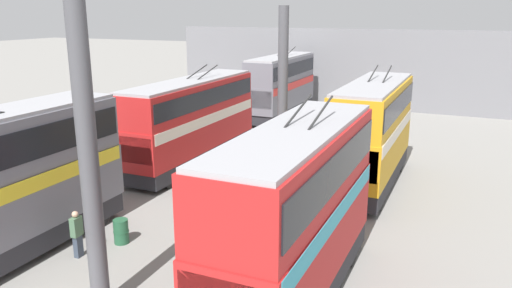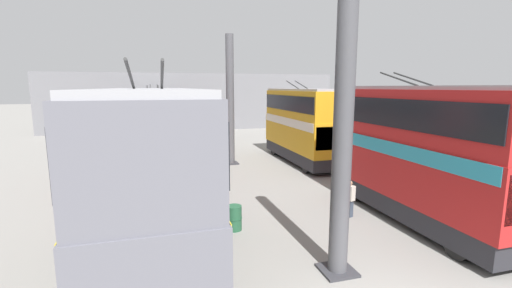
{
  "view_description": "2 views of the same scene",
  "coord_description": "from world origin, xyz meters",
  "px_view_note": "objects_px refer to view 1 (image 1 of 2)",
  "views": [
    {
      "loc": [
        -7.29,
        -9.48,
        8.56
      ],
      "look_at": [
        12.11,
        -0.91,
        2.89
      ],
      "focal_mm": 35.0,
      "sensor_mm": 36.0,
      "label": 1
    },
    {
      "loc": [
        -5.44,
        4.87,
        5.34
      ],
      "look_at": [
        11.5,
        -0.05,
        2.4
      ],
      "focal_mm": 24.0,
      "sensor_mm": 36.0,
      "label": 2
    }
  ],
  "objects_px": {
    "bus_right_mid": "(191,117)",
    "person_by_right_row": "(77,233)",
    "person_by_left_row": "(237,247)",
    "oil_drum": "(121,231)",
    "bus_right_far": "(281,83)",
    "bus_left_near": "(295,207)",
    "bus_right_near": "(6,177)",
    "bus_left_far": "(372,128)"
  },
  "relations": [
    {
      "from": "bus_right_mid",
      "to": "oil_drum",
      "type": "distance_m",
      "value": 10.62
    },
    {
      "from": "bus_left_far",
      "to": "oil_drum",
      "type": "relative_size",
      "value": 9.64
    },
    {
      "from": "person_by_left_row",
      "to": "bus_right_far",
      "type": "bearing_deg",
      "value": 90.48
    },
    {
      "from": "bus_left_far",
      "to": "bus_right_near",
      "type": "height_order",
      "value": "bus_right_near"
    },
    {
      "from": "person_by_left_row",
      "to": "oil_drum",
      "type": "bearing_deg",
      "value": 162.73
    },
    {
      "from": "person_by_right_row",
      "to": "oil_drum",
      "type": "distance_m",
      "value": 1.73
    },
    {
      "from": "bus_left_near",
      "to": "person_by_left_row",
      "type": "distance_m",
      "value": 3.46
    },
    {
      "from": "bus_right_near",
      "to": "person_by_right_row",
      "type": "bearing_deg",
      "value": -67.63
    },
    {
      "from": "bus_right_far",
      "to": "person_by_right_row",
      "type": "distance_m",
      "value": 25.74
    },
    {
      "from": "person_by_right_row",
      "to": "oil_drum",
      "type": "relative_size",
      "value": 1.85
    },
    {
      "from": "bus_left_near",
      "to": "bus_right_near",
      "type": "xyz_separation_m",
      "value": [
        -1.35,
        10.12,
        -0.05
      ]
    },
    {
      "from": "person_by_left_row",
      "to": "person_by_right_row",
      "type": "bearing_deg",
      "value": 177.93
    },
    {
      "from": "bus_right_far",
      "to": "person_by_left_row",
      "type": "xyz_separation_m",
      "value": [
        -24.06,
        -7.71,
        -2.06
      ]
    },
    {
      "from": "bus_left_near",
      "to": "bus_right_mid",
      "type": "xyz_separation_m",
      "value": [
        11.02,
        10.12,
        -0.29
      ]
    },
    {
      "from": "bus_left_near",
      "to": "person_by_right_row",
      "type": "xyz_separation_m",
      "value": [
        -0.48,
        8.0,
        -2.12
      ]
    },
    {
      "from": "bus_right_mid",
      "to": "oil_drum",
      "type": "xyz_separation_m",
      "value": [
        -9.98,
        -2.82,
        -2.28
      ]
    },
    {
      "from": "bus_left_far",
      "to": "bus_right_mid",
      "type": "bearing_deg",
      "value": 92.18
    },
    {
      "from": "bus_right_near",
      "to": "person_by_right_row",
      "type": "relative_size",
      "value": 5.29
    },
    {
      "from": "bus_left_far",
      "to": "bus_right_near",
      "type": "bearing_deg",
      "value": 141.58
    },
    {
      "from": "bus_left_far",
      "to": "person_by_right_row",
      "type": "height_order",
      "value": "bus_left_far"
    },
    {
      "from": "bus_right_far",
      "to": "person_by_left_row",
      "type": "relative_size",
      "value": 6.3
    },
    {
      "from": "bus_left_near",
      "to": "bus_right_mid",
      "type": "height_order",
      "value": "bus_left_near"
    },
    {
      "from": "bus_right_far",
      "to": "person_by_right_row",
      "type": "height_order",
      "value": "bus_right_far"
    },
    {
      "from": "bus_right_far",
      "to": "bus_left_far",
      "type": "bearing_deg",
      "value": -143.53
    },
    {
      "from": "bus_left_near",
      "to": "bus_right_mid",
      "type": "relative_size",
      "value": 0.82
    },
    {
      "from": "bus_right_far",
      "to": "person_by_left_row",
      "type": "distance_m",
      "value": 25.35
    },
    {
      "from": "bus_right_near",
      "to": "bus_right_mid",
      "type": "xyz_separation_m",
      "value": [
        12.37,
        -0.0,
        -0.25
      ]
    },
    {
      "from": "bus_left_near",
      "to": "bus_left_far",
      "type": "xyz_separation_m",
      "value": [
        11.41,
        0.0,
        -0.08
      ]
    },
    {
      "from": "bus_right_mid",
      "to": "person_by_left_row",
      "type": "distance_m",
      "value": 12.76
    },
    {
      "from": "bus_left_far",
      "to": "bus_right_far",
      "type": "distance_m",
      "value": 17.03
    },
    {
      "from": "bus_right_mid",
      "to": "oil_drum",
      "type": "bearing_deg",
      "value": -164.23
    },
    {
      "from": "bus_right_mid",
      "to": "person_by_right_row",
      "type": "xyz_separation_m",
      "value": [
        -11.5,
        -2.12,
        -1.82
      ]
    },
    {
      "from": "person_by_left_row",
      "to": "person_by_right_row",
      "type": "xyz_separation_m",
      "value": [
        -1.52,
        5.59,
        0.12
      ]
    },
    {
      "from": "bus_right_far",
      "to": "bus_right_mid",
      "type": "bearing_deg",
      "value": 180.0
    },
    {
      "from": "bus_left_far",
      "to": "person_by_right_row",
      "type": "bearing_deg",
      "value": 146.06
    },
    {
      "from": "bus_right_mid",
      "to": "person_by_left_row",
      "type": "relative_size",
      "value": 7.16
    },
    {
      "from": "bus_right_near",
      "to": "oil_drum",
      "type": "xyz_separation_m",
      "value": [
        2.39,
        -2.82,
        -2.53
      ]
    },
    {
      "from": "person_by_left_row",
      "to": "person_by_right_row",
      "type": "height_order",
      "value": "person_by_right_row"
    },
    {
      "from": "bus_right_near",
      "to": "person_by_right_row",
      "type": "xyz_separation_m",
      "value": [
        0.87,
        -2.12,
        -2.07
      ]
    },
    {
      "from": "bus_right_far",
      "to": "bus_right_near",
      "type": "bearing_deg",
      "value": 180.0
    },
    {
      "from": "bus_left_far",
      "to": "bus_right_far",
      "type": "height_order",
      "value": "bus_left_far"
    },
    {
      "from": "bus_right_near",
      "to": "bus_left_far",
      "type": "bearing_deg",
      "value": -38.42
    }
  ]
}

